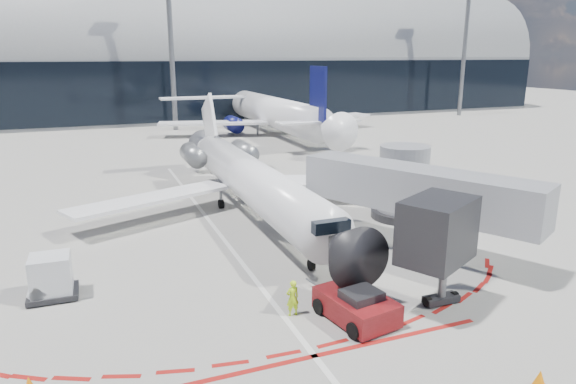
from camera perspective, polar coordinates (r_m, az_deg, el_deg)
name	(u,v)px	position (r m, az deg, el deg)	size (l,w,h in m)	color
ground	(230,247)	(29.04, -6.46, -6.15)	(260.00, 260.00, 0.00)	gray
apron_centerline	(221,236)	(30.86, -7.44, -4.87)	(0.25, 40.00, 0.01)	silver
apron_stop_bar	(314,356)	(19.29, 2.96, -17.75)	(14.00, 0.25, 0.01)	maroon
terminal_building	(125,67)	(91.48, -17.62, 13.14)	(150.00, 24.15, 24.00)	gray
jet_bridge	(413,192)	(29.49, 13.67, -0.01)	(10.03, 15.20, 4.90)	#989AA1
light_mast_centre	(171,39)	(75.19, -12.90, 16.23)	(0.70, 0.70, 25.00)	slate
light_mast_east	(465,42)	(96.61, 19.08, 15.46)	(0.70, 0.70, 25.00)	slate
regional_jet	(247,177)	(34.77, -4.53, 1.71)	(23.85, 29.41, 7.37)	white
pushback_tug	(356,306)	(21.45, 7.60, -12.40)	(2.75, 5.41, 1.38)	#5F0D0F
ramp_worker	(293,298)	(21.50, 0.51, -11.69)	(0.57, 0.37, 1.55)	#C7FF1A
uld_container	(51,277)	(25.14, -24.81, -8.58)	(2.12, 1.82, 1.96)	black
safety_cone_left	(29,383)	(19.47, -26.84, -18.41)	(0.33, 0.33, 0.46)	orange
safety_cone_right	(540,378)	(19.50, 26.19, -18.06)	(0.41, 0.41, 0.57)	orange
bg_airliner_1	(271,90)	(70.77, -1.92, 11.25)	(35.79, 37.89, 11.58)	white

